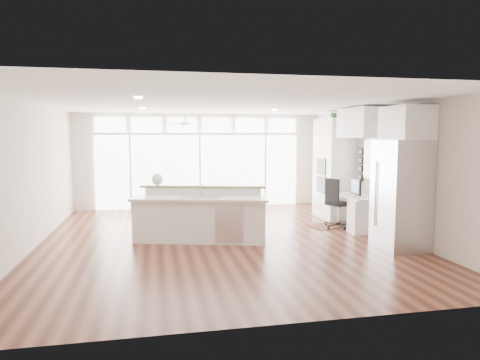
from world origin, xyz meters
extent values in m
cube|color=#401D13|center=(0.00, 0.00, -0.01)|extent=(7.00, 8.00, 0.02)
cube|color=white|center=(0.00, 0.00, 2.70)|extent=(7.00, 8.00, 0.02)
cube|color=beige|center=(0.00, 4.00, 1.35)|extent=(7.00, 0.04, 2.70)
cube|color=beige|center=(0.00, -4.00, 1.35)|extent=(7.00, 0.04, 2.70)
cube|color=beige|center=(-3.50, 0.00, 1.35)|extent=(0.04, 8.00, 2.70)
cube|color=beige|center=(3.50, 0.00, 1.35)|extent=(0.04, 8.00, 2.70)
cube|color=silver|center=(0.00, 3.94, 1.05)|extent=(5.80, 0.06, 2.08)
cube|color=silver|center=(0.00, 3.94, 2.38)|extent=(5.90, 0.06, 0.40)
cube|color=white|center=(3.46, 0.30, 1.55)|extent=(0.04, 0.85, 0.85)
cube|color=silver|center=(-0.50, 2.80, 2.48)|extent=(1.16, 1.16, 0.32)
cube|color=white|center=(0.00, 0.20, 2.68)|extent=(3.40, 3.00, 0.02)
cube|color=white|center=(3.17, 1.80, 1.25)|extent=(0.64, 1.20, 2.50)
cube|color=white|center=(3.13, 0.30, 0.38)|extent=(0.72, 1.30, 0.76)
cube|color=white|center=(3.17, 0.30, 2.35)|extent=(0.64, 1.30, 0.64)
cube|color=silver|center=(3.11, -1.35, 1.00)|extent=(0.76, 0.90, 2.00)
cube|color=white|center=(3.17, -1.35, 2.30)|extent=(0.64, 0.90, 0.60)
cube|color=black|center=(3.46, 0.92, 1.40)|extent=(0.06, 0.22, 0.80)
cube|color=white|center=(-0.42, -0.05, 0.53)|extent=(2.84, 1.66, 1.06)
cube|color=#3E1E13|center=(2.58, 0.75, 0.01)|extent=(1.04, 0.90, 0.01)
cube|color=black|center=(2.77, 0.56, 0.56)|extent=(0.73, 0.71, 1.11)
sphere|color=silver|center=(-1.24, 0.58, 1.18)|extent=(0.27, 0.27, 0.24)
cube|color=black|center=(3.05, 0.30, 0.97)|extent=(0.12, 0.50, 0.41)
cube|color=white|center=(2.88, 0.30, 0.77)|extent=(0.17, 0.35, 0.02)
imported|color=#2C6029|center=(3.17, 1.80, 2.63)|extent=(0.33, 0.36, 0.26)
camera|label=1|loc=(-1.31, -8.34, 2.07)|focal=32.00mm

